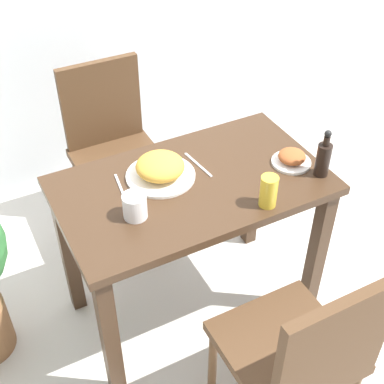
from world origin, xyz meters
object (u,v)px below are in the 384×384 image
object	(u,v)px
side_plate	(292,158)
drink_cup	(135,206)
chair_near	(302,353)
sauce_bottle	(323,158)
chair_far	(113,144)
juice_glass	(269,191)
food_plate	(160,168)

from	to	relation	value
side_plate	drink_cup	bearing A→B (deg)	-179.84
chair_near	drink_cup	size ratio (longest dim) A/B	9.69
drink_cup	sauce_bottle	world-z (taller)	sauce_bottle
side_plate	drink_cup	distance (m)	0.68
chair_far	juice_glass	distance (m)	1.02
food_plate	sauce_bottle	xyz separation A→B (m)	(0.56, -0.27, 0.04)
side_plate	drink_cup	size ratio (longest dim) A/B	1.68
side_plate	juice_glass	bearing A→B (deg)	-143.74
chair_far	drink_cup	bearing A→B (deg)	-103.68
sauce_bottle	juice_glass	bearing A→B (deg)	-169.04
chair_far	side_plate	world-z (taller)	chair_far
food_plate	drink_cup	size ratio (longest dim) A/B	2.87
drink_cup	chair_far	bearing A→B (deg)	76.32
chair_near	drink_cup	bearing A→B (deg)	-63.97
side_plate	sauce_bottle	world-z (taller)	sauce_bottle
chair_near	food_plate	distance (m)	0.84
side_plate	sauce_bottle	bearing A→B (deg)	-60.59
chair_near	chair_far	xyz separation A→B (m)	(-0.11, 1.41, 0.00)
side_plate	juice_glass	xyz separation A→B (m)	(-0.23, -0.17, 0.04)
chair_near	drink_cup	xyz separation A→B (m)	(-0.31, 0.62, 0.27)
chair_far	sauce_bottle	bearing A→B (deg)	-58.33
sauce_bottle	drink_cup	bearing A→B (deg)	171.71
chair_far	food_plate	bearing A→B (deg)	-91.45
food_plate	drink_cup	distance (m)	0.24
drink_cup	side_plate	bearing A→B (deg)	0.16
food_plate	chair_far	bearing A→B (deg)	88.55
juice_glass	chair_near	bearing A→B (deg)	-107.69
chair_far	drink_cup	xyz separation A→B (m)	(-0.19, -0.78, 0.27)
food_plate	juice_glass	bearing A→B (deg)	-49.76
food_plate	drink_cup	world-z (taller)	drink_cup
food_plate	sauce_bottle	size ratio (longest dim) A/B	1.33
chair_near	side_plate	size ratio (longest dim) A/B	5.78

